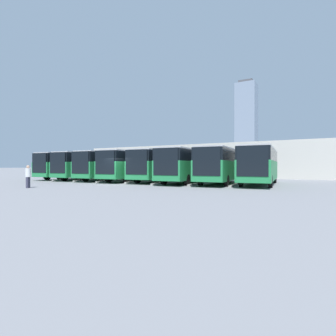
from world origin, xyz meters
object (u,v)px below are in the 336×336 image
(bus_2, at_px, (188,165))
(bus_4, at_px, (135,165))
(bus_1, at_px, (222,165))
(pedestrian, at_px, (28,176))
(bus_6, at_px, (92,165))
(bus_5, at_px, (112,165))
(bus_3, at_px, (162,165))
(bus_7, at_px, (74,165))
(bus_0, at_px, (260,164))

(bus_2, xyz_separation_m, bus_4, (6.88, -0.14, 0.00))
(bus_4, bearing_deg, bus_2, 174.60)
(bus_2, bearing_deg, bus_4, -5.40)
(bus_1, xyz_separation_m, bus_4, (10.32, 0.35, 0.00))
(pedestrian, bearing_deg, bus_4, -31.40)
(bus_2, distance_m, bus_6, 13.76)
(bus_5, bearing_deg, bus_3, 179.06)
(bus_2, distance_m, pedestrian, 14.58)
(bus_5, bearing_deg, bus_6, -3.28)
(bus_1, bearing_deg, bus_3, -4.98)
(bus_7, distance_m, pedestrian, 15.01)
(bus_1, bearing_deg, bus_4, -2.30)
(bus_2, xyz_separation_m, bus_7, (17.20, -0.29, 0.00))
(bus_1, bearing_deg, bus_7, -3.68)
(bus_1, distance_m, bus_4, 10.33)
(bus_0, xyz_separation_m, pedestrian, (15.32, 12.80, -0.92))
(bus_3, bearing_deg, bus_5, -0.94)
(bus_2, distance_m, bus_7, 17.20)
(bus_3, relative_size, pedestrian, 6.22)
(bus_4, distance_m, bus_5, 3.44)
(bus_4, bearing_deg, bus_3, -176.99)
(bus_0, xyz_separation_m, bus_2, (6.88, 0.94, 0.00))
(pedestrian, bearing_deg, bus_0, -74.14)
(bus_4, bearing_deg, bus_1, 177.70)
(bus_0, xyz_separation_m, bus_4, (13.76, 0.79, 0.00))
(bus_1, distance_m, bus_2, 3.47)
(bus_0, xyz_separation_m, bus_7, (24.08, 0.64, 0.00))
(bus_7, bearing_deg, bus_6, 173.00)
(bus_5, relative_size, bus_6, 1.00)
(bus_2, height_order, bus_6, same)
(bus_3, bearing_deg, bus_7, -3.04)
(bus_2, relative_size, bus_4, 1.00)
(bus_1, xyz_separation_m, pedestrian, (11.88, 12.35, -0.92))
(bus_5, bearing_deg, bus_1, 177.04)
(bus_0, distance_m, bus_1, 3.47)
(bus_3, height_order, bus_7, same)
(bus_3, height_order, bus_5, same)
(bus_5, relative_size, pedestrian, 6.22)
(bus_0, bearing_deg, pedestrian, 35.65)
(bus_6, bearing_deg, pedestrian, 109.72)
(pedestrian, bearing_deg, bus_3, -45.90)
(bus_5, xyz_separation_m, bus_6, (3.44, 0.06, 0.00))
(bus_2, distance_m, bus_5, 10.32)
(bus_0, bearing_deg, bus_3, -2.25)
(bus_0, distance_m, bus_2, 6.94)
(bus_7, bearing_deg, bus_4, 174.93)
(bus_3, xyz_separation_m, bus_7, (13.76, 0.29, 0.00))
(bus_7, xyz_separation_m, pedestrian, (-8.76, 12.15, -0.92))
(bus_1, relative_size, bus_3, 1.00)
(bus_2, xyz_separation_m, bus_5, (10.32, -0.18, 0.00))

